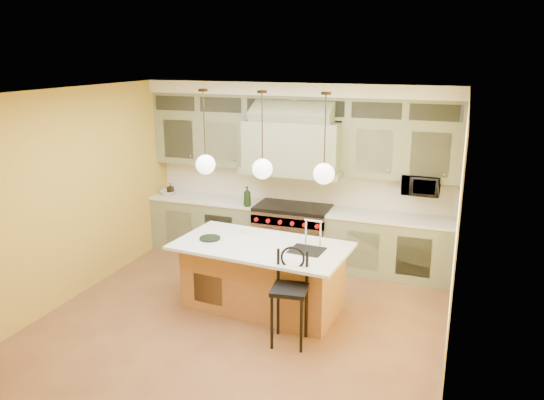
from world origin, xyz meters
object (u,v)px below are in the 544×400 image
at_px(counter_stool, 290,291).
at_px(microwave, 421,185).
at_px(kitchen_island, 263,275).
at_px(range, 293,234).

height_order(counter_stool, microwave, microwave).
xyz_separation_m(kitchen_island, microwave, (1.82, 1.80, 0.98)).
bearing_deg(range, counter_stool, -73.00).
relative_size(kitchen_island, microwave, 4.32).
bearing_deg(microwave, kitchen_island, -135.31).
relative_size(counter_stool, microwave, 2.14).
distance_m(kitchen_island, counter_stool, 0.96).
height_order(range, microwave, microwave).
xyz_separation_m(range, kitchen_island, (0.13, -1.70, -0.01)).
xyz_separation_m(range, microwave, (1.95, 0.11, 0.96)).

